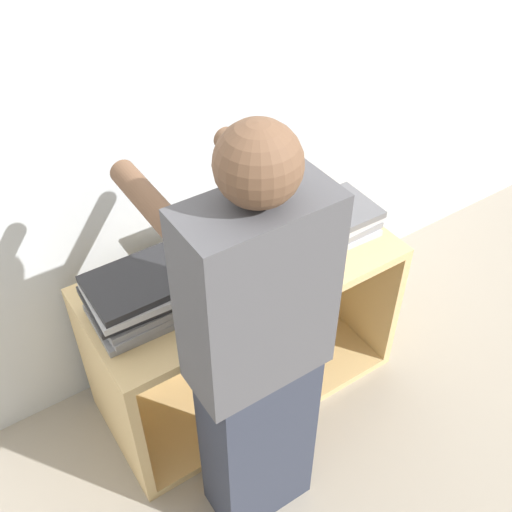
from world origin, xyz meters
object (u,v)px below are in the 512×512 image
at_px(laptop_open, 236,250).
at_px(person, 256,360).
at_px(laptop_stack_left, 145,295).
at_px(laptop_stack_right, 329,222).

height_order(laptop_open, person, person).
bearing_deg(laptop_stack_left, laptop_open, 7.92).
xyz_separation_m(laptop_open, laptop_stack_left, (-0.39, -0.05, 0.02)).
distance_m(laptop_stack_left, person, 0.47).
distance_m(laptop_stack_right, person, 0.77).
bearing_deg(laptop_stack_right, person, -144.89).
relative_size(laptop_open, laptop_stack_right, 0.93).
bearing_deg(laptop_stack_left, person, -71.87).
relative_size(laptop_stack_right, person, 0.25).
distance_m(laptop_open, laptop_stack_right, 0.39).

